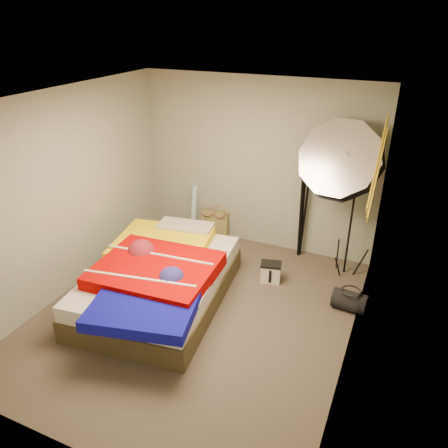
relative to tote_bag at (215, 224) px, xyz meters
The scene contains 15 objects.
floor 2.01m from the tote_bag, 71.55° to the right, with size 4.00×4.00×0.00m, color brown.
ceiling 3.04m from the tote_bag, 71.55° to the right, with size 4.00×4.00×0.00m, color silver.
wall_back 1.22m from the tote_bag, ahead, with size 3.50×3.50×0.00m, color #979D8D.
wall_front 4.08m from the tote_bag, 80.77° to the right, with size 3.50×3.50×0.00m, color #979D8D.
wall_left 2.43m from the tote_bag, 120.43° to the right, with size 4.00×4.00×0.00m, color #979D8D.
wall_right 3.22m from the tote_bag, 38.56° to the right, with size 4.00×4.00×0.00m, color #979D8D.
tote_bag is the anchor object (origin of this frame).
wrapping_roll 0.41m from the tote_bag, behind, with size 0.09×0.09×0.79m, color #65B3D7.
camera_case 1.50m from the tote_bag, 35.27° to the right, with size 0.25×0.18×0.25m, color silver.
duffel_bag 2.52m from the tote_bag, 25.02° to the right, with size 0.24×0.24×0.40m, color black.
wall_stripe_upper 3.21m from the tote_bag, 28.81° to the right, with size 0.02×1.10×0.10m, color gold.
wall_stripe_lower 3.01m from the tote_bag, 23.95° to the right, with size 0.02×1.10×0.10m, color gold.
bed 1.84m from the tote_bag, 86.80° to the right, with size 1.81×2.45×0.63m.
photo_umbrella 2.36m from the tote_bag, 10.05° to the right, with size 1.37×1.06×2.23m.
camera_tripod 1.48m from the tote_bag, ahead, with size 0.09×0.09×1.30m.
Camera 1 is at (2.01, -3.71, 3.27)m, focal length 35.00 mm.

